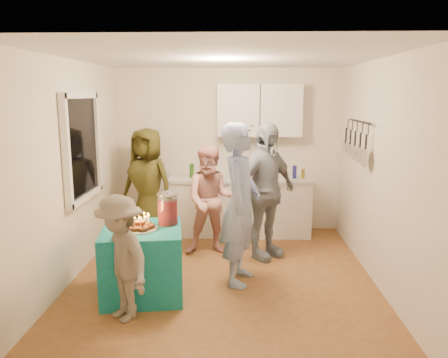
{
  "coord_description": "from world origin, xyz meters",
  "views": [
    {
      "loc": [
        0.19,
        -5.01,
        2.2
      ],
      "look_at": [
        0.0,
        0.35,
        1.15
      ],
      "focal_mm": 35.0,
      "sensor_mm": 36.0,
      "label": 1
    }
  ],
  "objects_px": {
    "punch_jar": "(168,210)",
    "woman_back_right": "(265,191)",
    "woman_back_center": "(212,201)",
    "child_near_left": "(120,258)",
    "counter": "(240,207)",
    "woman_back_left": "(148,185)",
    "microwave": "(249,169)",
    "party_table": "(143,262)",
    "man_birthday": "(240,204)"
  },
  "relations": [
    {
      "from": "microwave",
      "to": "man_birthday",
      "type": "relative_size",
      "value": 0.26
    },
    {
      "from": "man_birthday",
      "to": "woman_back_center",
      "type": "distance_m",
      "value": 0.99
    },
    {
      "from": "woman_back_right",
      "to": "counter",
      "type": "bearing_deg",
      "value": 66.23
    },
    {
      "from": "woman_back_center",
      "to": "child_near_left",
      "type": "bearing_deg",
      "value": -116.42
    },
    {
      "from": "counter",
      "to": "woman_back_left",
      "type": "bearing_deg",
      "value": -165.68
    },
    {
      "from": "woman_back_right",
      "to": "child_near_left",
      "type": "xyz_separation_m",
      "value": [
        -1.49,
        -1.73,
        -0.29
      ]
    },
    {
      "from": "counter",
      "to": "punch_jar",
      "type": "distance_m",
      "value": 2.24
    },
    {
      "from": "party_table",
      "to": "man_birthday",
      "type": "xyz_separation_m",
      "value": [
        1.07,
        0.38,
        0.56
      ]
    },
    {
      "from": "punch_jar",
      "to": "woman_back_left",
      "type": "distance_m",
      "value": 1.77
    },
    {
      "from": "microwave",
      "to": "punch_jar",
      "type": "xyz_separation_m",
      "value": [
        -0.95,
        -2.02,
        -0.12
      ]
    },
    {
      "from": "child_near_left",
      "to": "counter",
      "type": "bearing_deg",
      "value": 110.87
    },
    {
      "from": "counter",
      "to": "party_table",
      "type": "height_order",
      "value": "counter"
    },
    {
      "from": "punch_jar",
      "to": "woman_back_right",
      "type": "distance_m",
      "value": 1.52
    },
    {
      "from": "man_birthday",
      "to": "microwave",
      "type": "bearing_deg",
      "value": 6.19
    },
    {
      "from": "party_table",
      "to": "punch_jar",
      "type": "distance_m",
      "value": 0.63
    },
    {
      "from": "microwave",
      "to": "woman_back_center",
      "type": "distance_m",
      "value": 1.1
    },
    {
      "from": "microwave",
      "to": "party_table",
      "type": "height_order",
      "value": "microwave"
    },
    {
      "from": "woman_back_right",
      "to": "microwave",
      "type": "bearing_deg",
      "value": 58.76
    },
    {
      "from": "woman_back_center",
      "to": "woman_back_right",
      "type": "bearing_deg",
      "value": -10.86
    },
    {
      "from": "man_birthday",
      "to": "woman_back_right",
      "type": "relative_size",
      "value": 1.03
    },
    {
      "from": "punch_jar",
      "to": "counter",
      "type": "bearing_deg",
      "value": 68.28
    },
    {
      "from": "punch_jar",
      "to": "woman_back_center",
      "type": "relative_size",
      "value": 0.22
    },
    {
      "from": "woman_back_center",
      "to": "counter",
      "type": "bearing_deg",
      "value": 63.88
    },
    {
      "from": "child_near_left",
      "to": "woman_back_right",
      "type": "bearing_deg",
      "value": 93.0
    },
    {
      "from": "microwave",
      "to": "woman_back_center",
      "type": "height_order",
      "value": "woman_back_center"
    },
    {
      "from": "party_table",
      "to": "microwave",
      "type": "bearing_deg",
      "value": 61.22
    },
    {
      "from": "man_birthday",
      "to": "woman_back_left",
      "type": "xyz_separation_m",
      "value": [
        -1.39,
        1.46,
        -0.09
      ]
    },
    {
      "from": "woman_back_right",
      "to": "man_birthday",
      "type": "bearing_deg",
      "value": -154.2
    },
    {
      "from": "woman_back_right",
      "to": "party_table",
      "type": "bearing_deg",
      "value": 178.31
    },
    {
      "from": "woman_back_left",
      "to": "woman_back_right",
      "type": "bearing_deg",
      "value": 0.1
    },
    {
      "from": "woman_back_left",
      "to": "child_near_left",
      "type": "relative_size",
      "value": 1.36
    },
    {
      "from": "woman_back_left",
      "to": "woman_back_center",
      "type": "height_order",
      "value": "woman_back_left"
    },
    {
      "from": "party_table",
      "to": "punch_jar",
      "type": "xyz_separation_m",
      "value": [
        0.26,
        0.17,
        0.55
      ]
    },
    {
      "from": "party_table",
      "to": "counter",
      "type": "bearing_deg",
      "value": 64.12
    },
    {
      "from": "counter",
      "to": "woman_back_center",
      "type": "bearing_deg",
      "value": -112.74
    },
    {
      "from": "counter",
      "to": "party_table",
      "type": "distance_m",
      "value": 2.44
    },
    {
      "from": "party_table",
      "to": "child_near_left",
      "type": "xyz_separation_m",
      "value": [
        -0.09,
        -0.54,
        0.25
      ]
    },
    {
      "from": "counter",
      "to": "woman_back_right",
      "type": "height_order",
      "value": "woman_back_right"
    },
    {
      "from": "woman_back_center",
      "to": "child_near_left",
      "type": "xyz_separation_m",
      "value": [
        -0.78,
        -1.82,
        -0.13
      ]
    },
    {
      "from": "counter",
      "to": "woman_back_center",
      "type": "relative_size",
      "value": 1.44
    },
    {
      "from": "man_birthday",
      "to": "woman_back_left",
      "type": "bearing_deg",
      "value": 53.99
    },
    {
      "from": "woman_back_center",
      "to": "child_near_left",
      "type": "relative_size",
      "value": 1.21
    },
    {
      "from": "punch_jar",
      "to": "woman_back_center",
      "type": "distance_m",
      "value": 1.2
    },
    {
      "from": "party_table",
      "to": "child_near_left",
      "type": "height_order",
      "value": "child_near_left"
    },
    {
      "from": "party_table",
      "to": "woman_back_center",
      "type": "relative_size",
      "value": 0.56
    },
    {
      "from": "woman_back_center",
      "to": "woman_back_right",
      "type": "distance_m",
      "value": 0.74
    },
    {
      "from": "microwave",
      "to": "punch_jar",
      "type": "height_order",
      "value": "microwave"
    },
    {
      "from": "counter",
      "to": "child_near_left",
      "type": "relative_size",
      "value": 1.75
    },
    {
      "from": "party_table",
      "to": "man_birthday",
      "type": "height_order",
      "value": "man_birthday"
    },
    {
      "from": "woman_back_left",
      "to": "man_birthday",
      "type": "bearing_deg",
      "value": -25.38
    }
  ]
}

